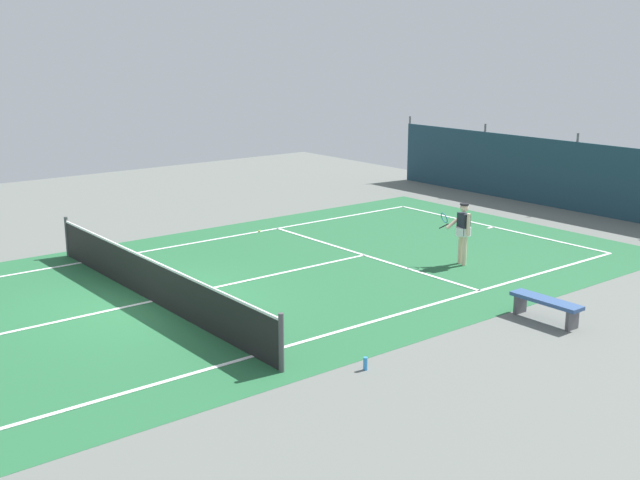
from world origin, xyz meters
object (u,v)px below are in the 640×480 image
water_bottle (365,364)px  parked_car (600,179)px  tennis_net (151,280)px  tennis_ball_near_player (259,231)px  courtside_bench (546,304)px  tennis_player (463,229)px

water_bottle → parked_car: bearing=110.1°
tennis_net → tennis_ball_near_player: bearing=125.7°
parked_car → water_bottle: (6.23, -17.03, -0.72)m
parked_car → courtside_bench: 14.06m
tennis_net → tennis_ball_near_player: tennis_net is taller
courtside_bench → water_bottle: bearing=-95.4°
parked_car → courtside_bench: bearing=120.9°
parked_car → courtside_bench: size_ratio=2.67×
tennis_net → tennis_ball_near_player: (-4.09, 5.69, -0.48)m
tennis_player → courtside_bench: tennis_player is taller
tennis_ball_near_player → courtside_bench: 10.40m
tennis_ball_near_player → courtside_bench: bearing=1.1°
tennis_net → parked_car: size_ratio=2.37×
courtside_bench → water_bottle: size_ratio=6.67×
tennis_player → courtside_bench: 4.52m
parked_car → water_bottle: 18.15m
tennis_net → tennis_player: size_ratio=6.17×
tennis_net → water_bottle: (5.87, 1.22, -0.39)m
tennis_ball_near_player → parked_car: size_ratio=0.02×
tennis_player → parked_car: parked_car is taller
tennis_ball_near_player → parked_car: 13.13m
tennis_player → parked_car: size_ratio=0.38×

